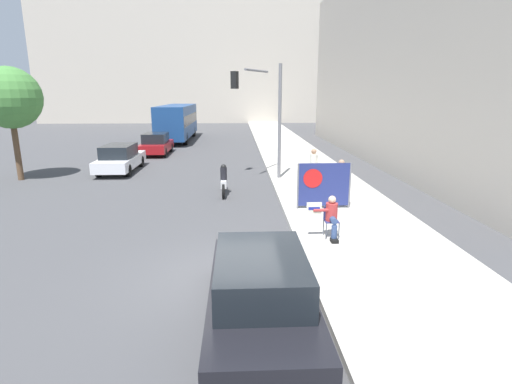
% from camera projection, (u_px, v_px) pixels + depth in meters
% --- Properties ---
extents(ground_plane, '(160.00, 160.00, 0.00)m').
position_uv_depth(ground_plane, '(225.00, 280.00, 9.36)').
color(ground_plane, '#444447').
extents(sidewalk_curb, '(4.37, 90.00, 0.17)m').
position_uv_depth(sidewalk_curb, '(301.00, 164.00, 24.07)').
color(sidewalk_curb, '#B7B2A8').
rests_on(sidewalk_curb, ground_plane).
extents(building_backdrop_right, '(10.00, 32.00, 12.68)m').
position_uv_depth(building_backdrop_right, '(448.00, 59.00, 24.87)').
color(building_backdrop_right, '#BCB2A3').
rests_on(building_backdrop_right, ground_plane).
extents(seated_protester, '(0.95, 0.77, 1.23)m').
position_uv_depth(seated_protester, '(331.00, 216.00, 11.46)').
color(seated_protester, '#474C56').
rests_on(seated_protester, sidewalk_curb).
extents(jogger_on_sidewalk, '(0.34, 0.34, 1.71)m').
position_uv_depth(jogger_on_sidewalk, '(341.00, 182.00, 14.88)').
color(jogger_on_sidewalk, '#334775').
rests_on(jogger_on_sidewalk, sidewalk_curb).
extents(pedestrian_behind, '(0.34, 0.34, 1.81)m').
position_uv_depth(pedestrian_behind, '(313.00, 169.00, 17.10)').
color(pedestrian_behind, '#756651').
rests_on(pedestrian_behind, sidewalk_curb).
extents(protest_banner, '(1.95, 0.06, 1.67)m').
position_uv_depth(protest_banner, '(324.00, 185.00, 14.37)').
color(protest_banner, slate).
rests_on(protest_banner, sidewalk_curb).
extents(traffic_light_pole, '(2.43, 2.20, 5.43)m').
position_uv_depth(traffic_light_pole, '(262.00, 102.00, 19.38)').
color(traffic_light_pole, slate).
rests_on(traffic_light_pole, sidewalk_curb).
extents(parked_car_curbside, '(1.86, 4.74, 1.48)m').
position_uv_depth(parked_car_curbside, '(260.00, 290.00, 7.34)').
color(parked_car_curbside, black).
rests_on(parked_car_curbside, ground_plane).
extents(car_on_road_nearest, '(1.75, 4.75, 1.51)m').
position_uv_depth(car_on_road_nearest, '(120.00, 158.00, 22.09)').
color(car_on_road_nearest, silver).
rests_on(car_on_road_nearest, ground_plane).
extents(car_on_road_midblock, '(1.79, 4.23, 1.53)m').
position_uv_depth(car_on_road_midblock, '(156.00, 144.00, 28.23)').
color(car_on_road_midblock, maroon).
rests_on(car_on_road_midblock, ground_plane).
extents(city_bus_on_road, '(2.50, 10.60, 3.18)m').
position_uv_depth(city_bus_on_road, '(177.00, 120.00, 36.40)').
color(city_bus_on_road, navy).
rests_on(city_bus_on_road, ground_plane).
extents(motorcycle_on_road, '(0.28, 2.18, 1.31)m').
position_uv_depth(motorcycle_on_road, '(224.00, 181.00, 17.19)').
color(motorcycle_on_road, white).
rests_on(motorcycle_on_road, ground_plane).
extents(street_tree_near_curb, '(2.96, 2.96, 5.52)m').
position_uv_depth(street_tree_near_curb, '(10.00, 98.00, 19.17)').
color(street_tree_near_curb, brown).
rests_on(street_tree_near_curb, ground_plane).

